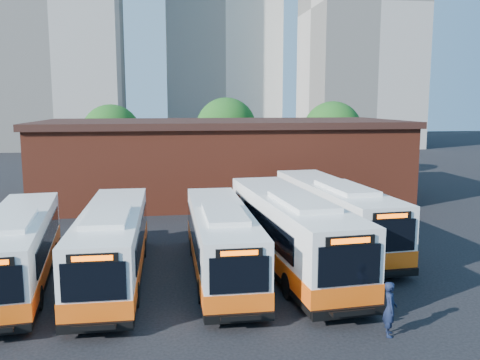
{
  "coord_description": "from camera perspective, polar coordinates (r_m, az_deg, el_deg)",
  "views": [
    {
      "loc": [
        -4.56,
        -21.01,
        7.8
      ],
      "look_at": [
        -0.85,
        4.26,
        3.9
      ],
      "focal_mm": 38.0,
      "sensor_mm": 36.0,
      "label": 1
    }
  ],
  "objects": [
    {
      "name": "depot_building",
      "position": [
        41.52,
        -2.0,
        2.4
      ],
      "size": [
        28.6,
        12.6,
        6.4
      ],
      "color": "maroon",
      "rests_on": "ground"
    },
    {
      "name": "tree_east",
      "position": [
        54.98,
        10.33,
        5.45
      ],
      "size": [
        6.24,
        6.24,
        7.96
      ],
      "color": "#382314",
      "rests_on": "ground"
    },
    {
      "name": "transit_worker",
      "position": [
        18.3,
        16.48,
        -13.7
      ],
      "size": [
        0.63,
        0.79,
        1.88
      ],
      "primitive_type": "imported",
      "rotation": [
        0.0,
        0.0,
        1.28
      ],
      "color": "#111932",
      "rests_on": "ground"
    },
    {
      "name": "bus_east",
      "position": [
        28.46,
        10.43,
        -4.0
      ],
      "size": [
        3.62,
        13.27,
        3.57
      ],
      "rotation": [
        0.0,
        0.0,
        0.07
      ],
      "color": "white",
      "rests_on": "ground"
    },
    {
      "name": "bus_midwest",
      "position": [
        23.23,
        -2.14,
        -7.12
      ],
      "size": [
        2.54,
        11.99,
        3.26
      ],
      "rotation": [
        0.0,
        0.0,
        0.0
      ],
      "color": "white",
      "rests_on": "ground"
    },
    {
      "name": "tree_mid",
      "position": [
        55.47,
        -1.56,
        5.87
      ],
      "size": [
        6.56,
        6.56,
        8.36
      ],
      "color": "#382314",
      "rests_on": "ground"
    },
    {
      "name": "bus_mideast",
      "position": [
        24.17,
        5.65,
        -6.07
      ],
      "size": [
        3.81,
        13.6,
        3.66
      ],
      "rotation": [
        0.0,
        0.0,
        0.08
      ],
      "color": "white",
      "rests_on": "ground"
    },
    {
      "name": "bus_farwest",
      "position": [
        24.02,
        -23.61,
        -7.37
      ],
      "size": [
        3.73,
        11.98,
        3.22
      ],
      "rotation": [
        0.0,
        0.0,
        0.11
      ],
      "color": "white",
      "rests_on": "ground"
    },
    {
      "name": "ground",
      "position": [
        22.88,
        3.73,
        -11.28
      ],
      "size": [
        220.0,
        220.0,
        0.0
      ],
      "primitive_type": "plane",
      "color": "black"
    },
    {
      "name": "tower_right",
      "position": [
        96.91,
        13.36,
        18.28
      ],
      "size": [
        18.0,
        18.0,
        49.2
      ],
      "color": "#ABA59D",
      "rests_on": "ground"
    },
    {
      "name": "tree_west",
      "position": [
        53.39,
        -14.24,
        5.03
      ],
      "size": [
        6.0,
        6.0,
        7.65
      ],
      "color": "#382314",
      "rests_on": "ground"
    },
    {
      "name": "bus_west",
      "position": [
        23.27,
        -14.11,
        -7.28
      ],
      "size": [
        2.61,
        12.22,
        3.32
      ],
      "rotation": [
        0.0,
        0.0,
        -0.0
      ],
      "color": "white",
      "rests_on": "ground"
    }
  ]
}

